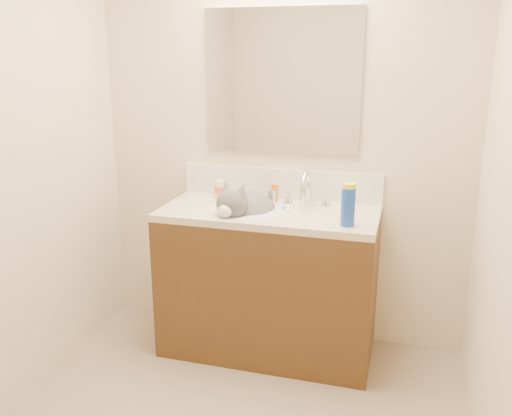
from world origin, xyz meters
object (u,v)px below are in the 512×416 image
Objects in this scene: pill_bottle at (220,189)px; amber_bottle at (275,193)px; basin at (247,222)px; cat at (245,211)px; silver_jar at (273,195)px; faucet at (306,191)px; vanity_cabinet at (268,285)px; spray_can at (348,207)px.

amber_bottle reaches higher than pill_bottle.
basin is 0.92× the size of cat.
faucet is at bearing -13.42° from silver_jar.
cat is (-0.02, 0.02, 0.05)m from basin.
amber_bottle is at bearing 165.38° from faucet.
vanity_cabinet is 4.29× the size of faucet.
cat is 2.51× the size of spray_can.
amber_bottle reaches higher than vanity_cabinet.
vanity_cabinet is at bearing -85.35° from amber_bottle.
vanity_cabinet is 2.46× the size of cat.
silver_jar reaches higher than basin.
cat is (-0.14, -0.01, 0.43)m from vanity_cabinet.
amber_bottle is at bearing 64.35° from basin.
amber_bottle is at bearing 0.42° from pill_bottle.
cat reaches higher than silver_jar.
cat is at bearing -42.04° from pill_bottle.
vanity_cabinet is 0.54m from amber_bottle.
basin is 4.46× the size of pill_bottle.
faucet is (0.18, 0.14, 0.54)m from vanity_cabinet.
amber_bottle is 0.58m from spray_can.
vanity_cabinet is at bearing 160.39° from spray_can.
faucet is at bearing 29.12° from basin.
faucet reaches higher than spray_can.
faucet is 0.22m from silver_jar.
amber_bottle is at bearing 71.34° from cat.
cat is at bearing -121.46° from amber_bottle.
spray_can is at bearing -12.88° from basin.
cat is 0.62m from spray_can.
silver_jar is 0.34× the size of spray_can.
basin is at bearing -165.96° from vanity_cabinet.
cat is 4.84× the size of pill_bottle.
spray_can reaches higher than vanity_cabinet.
amber_bottle is at bearing 6.56° from silver_jar.
vanity_cabinet is at bearing -27.74° from pill_bottle.
amber_bottle is (-0.02, 0.19, 0.50)m from vanity_cabinet.
spray_can is at bearing -36.81° from amber_bottle.
basin reaches higher than vanity_cabinet.
spray_can reaches higher than amber_bottle.
vanity_cabinet is 6.17× the size of spray_can.
amber_bottle reaches higher than silver_jar.
basin is 0.34m from pill_bottle.
basin is 0.38m from faucet.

